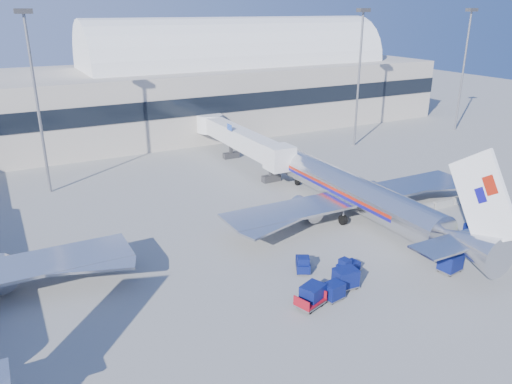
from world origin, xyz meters
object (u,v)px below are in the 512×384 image
cart_open_red (310,302)px  jetbridge_near (237,137)px  cart_solo_far (474,231)px  airliner_main (357,193)px  cart_train_c (313,294)px  tug_left (303,263)px  mast_east (360,58)px  cart_solo_near (450,262)px  barrier_mid (443,204)px  tug_right (438,231)px  cart_train_b (334,291)px  cart_train_a (346,278)px  tug_lead (348,266)px  mast_far_east (466,52)px  ramp_worker (511,254)px  barrier_near (423,208)px  barrier_far (462,199)px  mast_west (33,77)px

cart_open_red → jetbridge_near: bearing=54.1°
cart_solo_far → airliner_main: bearing=132.4°
airliner_main → cart_train_c: size_ratio=15.46×
tug_left → mast_east: bearing=-15.4°
cart_solo_far → cart_open_red: (-22.22, -2.71, -0.40)m
cart_solo_far → cart_solo_near: bearing=-146.7°
barrier_mid → cart_solo_far: cart_solo_far is taller
tug_right → cart_train_b: size_ratio=1.25×
barrier_mid → cart_train_a: (-21.89, -9.35, 0.51)m
airliner_main → cart_train_c: (-14.52, -12.65, -1.99)m
cart_train_a → airliner_main: bearing=51.7°
cart_solo_far → cart_open_red: bearing=-166.3°
jetbridge_near → tug_lead: (-6.34, -36.06, -3.28)m
tug_right → barrier_mid: bearing=58.7°
mast_east → tug_lead: mast_east is taller
tug_right → cart_solo_far: bearing=-15.5°
tug_right → cart_solo_far: (2.90, -2.02, 0.22)m
airliner_main → cart_solo_far: airliner_main is taller
mast_far_east → ramp_worker: size_ratio=12.38×
cart_solo_near → barrier_near: bearing=45.3°
barrier_far → cart_train_a: 26.88m
barrier_mid → cart_solo_far: size_ratio=1.54×
cart_train_c → cart_solo_far: cart_train_c is taller
airliner_main → cart_train_c: bearing=-138.9°
tug_lead → cart_train_b: 4.91m
barrier_mid → ramp_worker: 14.02m
cart_open_red → mast_far_east: bearing=14.5°
cart_solo_far → barrier_near: bearing=91.6°
airliner_main → tug_left: 14.52m
mast_west → ramp_worker: 56.31m
mast_west → barrier_far: 54.58m
barrier_mid → cart_train_c: size_ratio=1.25×
cart_train_a → cart_solo_near: bearing=-8.7°
barrier_mid → tug_right: 8.91m
barrier_near → tug_lead: (-16.74, -7.25, 0.20)m
mast_east → cart_train_c: mast_east is taller
cart_solo_far → mast_west: bearing=143.0°
jetbridge_near → cart_solo_near: (1.98, -40.36, -2.97)m
tug_left → airliner_main: bearing=-29.2°
tug_right → tug_lead: bearing=-153.8°
mast_east → cart_train_b: (-32.56, -38.33, -14.00)m
mast_west → barrier_far: bearing=-32.1°
cart_train_b → cart_train_c: cart_train_c is taller
cart_train_b → airliner_main: bearing=35.3°
barrier_mid → tug_lead: tug_lead is taller
airliner_main → tug_right: 9.56m
airliner_main → cart_open_red: (-14.91, -12.90, -2.48)m
mast_east → barrier_mid: (-8.70, -28.00, -14.34)m
tug_left → mast_west: bearing=57.1°
mast_far_east → cart_open_red: mast_far_east is taller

